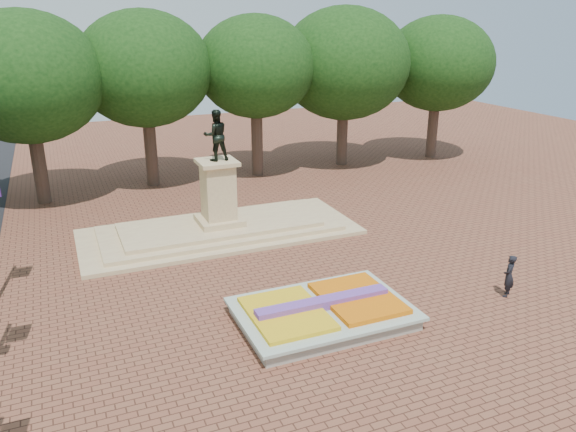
% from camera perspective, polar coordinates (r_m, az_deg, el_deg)
% --- Properties ---
extents(ground, '(90.00, 90.00, 0.00)m').
position_cam_1_polar(ground, '(22.37, -1.07, -8.72)').
color(ground, brown).
rests_on(ground, ground).
extents(flower_bed, '(6.30, 4.30, 0.91)m').
position_cam_1_polar(flower_bed, '(20.96, 3.64, -9.67)').
color(flower_bed, gray).
rests_on(flower_bed, ground).
extents(monument, '(14.00, 6.00, 6.40)m').
position_cam_1_polar(monument, '(28.97, -6.98, -0.17)').
color(monument, tan).
rests_on(monument, ground).
extents(tree_row_back, '(44.80, 8.80, 10.43)m').
position_cam_1_polar(tree_row_back, '(37.75, -8.23, 13.43)').
color(tree_row_back, '#3C2A21').
rests_on(tree_row_back, ground).
extents(pedestrian, '(0.76, 0.72, 1.75)m').
position_cam_1_polar(pedestrian, '(24.11, 21.53, -5.68)').
color(pedestrian, black).
rests_on(pedestrian, ground).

